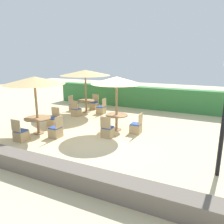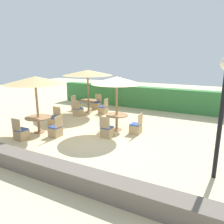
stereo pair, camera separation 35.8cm
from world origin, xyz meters
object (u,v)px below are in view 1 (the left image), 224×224
object	(u,v)px
round_table_back_left	(86,103)
patio_chair_center_east	(136,128)
patio_chair_back_left_west	(74,106)
round_table_center	(117,118)
round_table_front_left	(38,121)
patio_chair_back_left_east	(101,109)
patio_chair_front_left_north	(53,121)
patio_chair_front_left_east	(56,131)
patio_chair_back_left_south	(76,111)
patio_chair_back_left_north	(94,105)
patio_chair_front_left_south	(21,135)
patio_chair_center_south	(108,131)
parasol_front_left	(34,81)
parasol_center	(117,81)
parasol_back_left	(85,73)

from	to	relation	value
round_table_back_left	patio_chair_center_east	xyz separation A→B (m)	(4.07, -2.34, -0.31)
patio_chair_back_left_west	round_table_center	distance (m)	4.64
round_table_front_left	patio_chair_back_left_west	bearing A→B (deg)	104.61
patio_chair_back_left_east	patio_chair_front_left_north	bearing A→B (deg)	163.89
patio_chair_front_left_east	patio_chair_back_left_south	world-z (taller)	same
patio_chair_front_left_north	patio_chair_back_left_north	bearing A→B (deg)	-88.58
patio_chair_back_left_east	patio_chair_back_left_north	xyz separation A→B (m)	(-1.03, 0.93, 0.00)
patio_chair_front_left_south	patio_chair_back_left_west	bearing A→B (deg)	102.03
patio_chair_back_left_south	patio_chair_center_south	world-z (taller)	same
round_table_front_left	patio_chair_back_left_east	xyz separation A→B (m)	(0.87, 4.27, -0.32)
patio_chair_front_left_east	patio_chair_center_east	size ratio (longest dim) A/B	1.00
parasol_front_left	parasol_center	xyz separation A→B (m)	(2.93, 1.94, -0.05)
parasol_center	round_table_back_left	bearing A→B (deg)	143.38
patio_chair_back_left_west	patio_chair_back_left_south	size ratio (longest dim) A/B	1.00
patio_chair_front_left_south	patio_chair_center_east	size ratio (longest dim) A/B	1.00
patio_chair_back_left_south	patio_chair_center_south	bearing A→B (deg)	-35.86
parasol_front_left	patio_chair_center_east	distance (m)	4.81
patio_chair_front_left_east	parasol_front_left	bearing A→B (deg)	87.27
patio_chair_back_left_east	parasol_center	size ratio (longest dim) A/B	0.38
round_table_front_left	round_table_back_left	distance (m)	4.23
patio_chair_front_left_south	patio_chair_center_south	world-z (taller)	same
parasol_back_left	round_table_back_left	distance (m)	1.82
patio_chair_back_left_east	patio_chair_back_left_south	xyz separation A→B (m)	(-1.07, -1.07, 0.00)
patio_chair_front_left_east	round_table_center	world-z (taller)	patio_chair_front_left_east
round_table_front_left	patio_chair_front_left_south	bearing A→B (deg)	-89.41
patio_chair_front_left_south	round_table_center	size ratio (longest dim) A/B	0.91
patio_chair_back_left_north	round_table_center	size ratio (longest dim) A/B	0.91
patio_chair_back_left_north	parasol_front_left	bearing A→B (deg)	91.71
round_table_front_left	patio_chair_back_left_west	world-z (taller)	patio_chair_back_left_west
parasol_front_left	patio_chair_front_left_north	distance (m)	2.34
round_table_back_left	patio_chair_back_left_west	size ratio (longest dim) A/B	1.13
patio_chair_back_left_west	patio_chair_back_left_north	distance (m)	1.36
parasol_front_left	patio_chair_center_south	bearing A→B (deg)	16.88
parasol_front_left	parasol_back_left	distance (m)	4.23
patio_chair_center_south	patio_chair_front_left_east	bearing A→B (deg)	-154.05
patio_chair_back_left_south	parasol_center	bearing A→B (deg)	-22.02
patio_chair_front_left_north	patio_chair_front_left_east	bearing A→B (deg)	133.79
round_table_center	round_table_front_left	bearing A→B (deg)	-146.51
round_table_front_left	patio_chair_center_south	xyz separation A→B (m)	(2.98, 0.90, -0.32)
round_table_back_left	patio_chair_center_south	world-z (taller)	patio_chair_center_south
patio_chair_back_left_west	patio_chair_center_east	bearing A→B (deg)	64.96
patio_chair_back_left_west	patio_chair_back_left_north	world-z (taller)	same
parasol_front_left	patio_chair_back_left_north	size ratio (longest dim) A/B	2.76
patio_chair_front_left_south	patio_chair_back_left_south	world-z (taller)	same
patio_chair_front_left_north	patio_chair_front_left_east	size ratio (longest dim) A/B	1.00
patio_chair_front_left_east	parasol_center	world-z (taller)	parasol_center
patio_chair_center_south	patio_chair_center_east	world-z (taller)	same
round_table_back_left	patio_chair_center_east	size ratio (longest dim) A/B	1.13
parasol_front_left	parasol_back_left	xyz separation A→B (m)	(-0.16, 4.23, 0.06)
parasol_center	round_table_center	bearing A→B (deg)	-122.01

